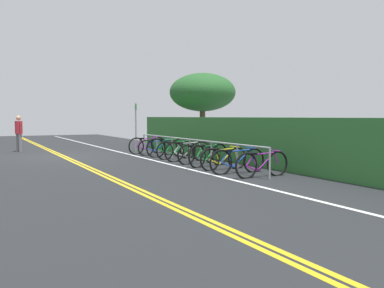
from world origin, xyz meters
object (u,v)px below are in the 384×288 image
Objects in this scene: bicycle_0 at (147,145)px; bicycle_2 at (168,148)px; bicycle_1 at (158,147)px; tree_near_left at (203,93)px; bicycle_9 at (262,164)px; bike_rack at (190,145)px; bicycle_8 at (238,161)px; pedestrian at (19,131)px; bicycle_5 at (199,154)px; bicycle_3 at (176,150)px; sign_post_near at (136,122)px; bicycle_7 at (224,159)px; bicycle_4 at (188,151)px; bicycle_6 at (209,155)px.

bicycle_2 is (1.77, 0.18, 0.02)m from bicycle_0.
tree_near_left is at bearing 127.24° from bicycle_1.
bicycle_2 is at bearing 179.55° from bicycle_9.
bike_rack reaches higher than bicycle_8.
bicycle_2 is 1.09× the size of pedestrian.
bicycle_8 is (2.61, -0.19, 0.02)m from bicycle_5.
bicycle_9 is 12.43m from pedestrian.
bicycle_2 is at bearing 177.16° from bicycle_3.
bicycle_3 is (0.84, -0.04, -0.03)m from bicycle_2.
bicycle_9 is at bearing -0.45° from bicycle_2.
bicycle_0 is 0.83× the size of sign_post_near.
pedestrian reaches higher than bicycle_7.
bicycle_7 is 8.97m from tree_near_left.
bike_rack is 5.09m from sign_post_near.
bicycle_2 is 1.75m from bicycle_4.
bicycle_6 is (3.43, -0.12, -0.01)m from bicycle_2.
bike_rack is 2.25m from bicycle_7.
bicycle_7 is at bearing -24.24° from tree_near_left.
bicycle_6 is 6.42m from sign_post_near.
bicycle_7 is 1.04× the size of pedestrian.
bicycle_1 is 0.97× the size of bicycle_9.
sign_post_near is at bearing -178.58° from bicycle_6.
bicycle_4 is 8.59m from pedestrian.
bicycle_7 is (4.35, -0.13, -0.04)m from bicycle_2.
bicycle_8 reaches higher than bicycle_5.
tree_near_left is at bearing 157.47° from bicycle_8.
bicycle_4 is (-0.36, 0.11, -0.26)m from bike_rack.
bicycle_5 is at bearing -29.23° from tree_near_left.
bike_rack reaches higher than bicycle_5.
bike_rack is 0.59m from bicycle_5.
bicycle_6 is 2.71m from bicycle_9.
pedestrian reaches higher than bicycle_8.
bicycle_1 is 0.98× the size of bicycle_6.
sign_post_near is (-3.76, -0.24, 0.98)m from bicycle_3.
sign_post_near is (-2.92, -0.28, 0.94)m from bicycle_2.
bicycle_0 reaches higher than bicycle_5.
pedestrian is at bearing -148.20° from bicycle_5.
bicycle_4 is at bearing 163.75° from bike_rack.
pedestrian is (-4.41, -4.85, 0.60)m from bicycle_1.
bicycle_1 is 5.22m from bicycle_7.
bicycle_9 is (7.91, 0.13, -0.02)m from bicycle_0.
bicycle_2 is 1.03× the size of bicycle_9.
bicycle_0 is 2.61m from bicycle_3.
tree_near_left is (-0.61, 3.70, 1.44)m from sign_post_near.
bicycle_1 is 2.28m from sign_post_near.
bicycle_7 is 0.89m from bicycle_8.
tree_near_left is at bearing 116.03° from bicycle_0.
bicycle_8 is at bearing -5.72° from bicycle_7.
bicycle_9 is 9.11m from sign_post_near.
pedestrian is (-6.12, -4.88, 0.59)m from bicycle_3.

